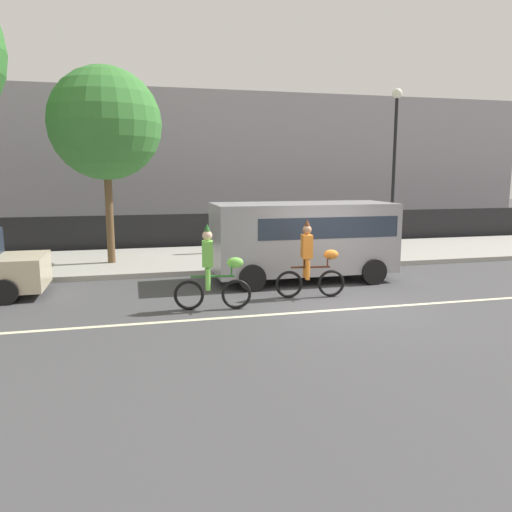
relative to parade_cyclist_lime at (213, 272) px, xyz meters
name	(u,v)px	position (x,y,z in m)	size (l,w,h in m)	color
ground_plane	(346,303)	(3.08, -0.23, -0.84)	(80.00, 80.00, 0.00)	#424244
road_centre_line	(355,309)	(3.08, -0.73, -0.84)	(36.00, 0.14, 0.01)	beige
sidewalk_curb	(271,256)	(3.08, 6.27, -0.77)	(60.00, 5.00, 0.15)	#9E9B93
fence_line	(252,230)	(3.08, 9.17, -0.14)	(40.00, 0.08, 1.40)	black
building_backdrop	(256,165)	(5.40, 17.77, 2.64)	(28.00, 8.00, 6.96)	#99939E
parade_cyclist_lime	(213,272)	(0.00, 0.00, 0.00)	(1.71, 0.52, 1.92)	black
parade_cyclist_orange	(311,263)	(2.48, 0.52, 0.00)	(1.71, 0.51, 1.92)	black
parked_van_grey	(305,235)	(3.01, 2.47, 0.44)	(5.00, 2.22, 2.18)	#99999E
street_lamp_post	(395,146)	(7.74, 6.19, 3.15)	(0.36, 0.36, 5.86)	black
street_tree_near_lamp	(105,124)	(-2.39, 5.82, 3.65)	(3.46, 3.46, 6.09)	brown
pedestrian_onlooker	(215,229)	(1.19, 6.94, 0.17)	(0.32, 0.20, 1.62)	#33333D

